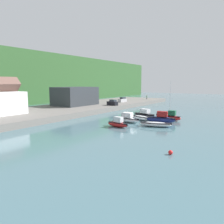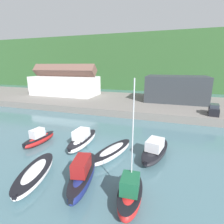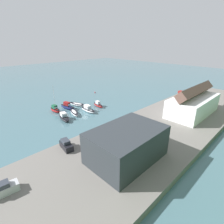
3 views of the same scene
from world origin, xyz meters
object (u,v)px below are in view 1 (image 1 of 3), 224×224
object	(u,v)px
mooring_buoy_0	(170,152)
moored_boat_2	(141,118)
person_on_quay	(147,97)
moored_boat_3	(144,114)
moored_boat_0	(118,123)
parked_car_0	(122,100)
moored_boat_6	(171,117)
moored_boat_1	(126,119)
moored_boat_4	(156,124)
moored_boat_5	(161,119)
parked_car_1	(112,103)

from	to	relation	value
mooring_buoy_0	moored_boat_2	bearing A→B (deg)	35.20
person_on_quay	moored_boat_3	bearing A→B (deg)	-155.17
moored_boat_0	mooring_buoy_0	distance (m)	20.32
moored_boat_3	parked_car_0	bearing A→B (deg)	55.45
moored_boat_2	moored_boat_6	xyz separation A→B (m)	(3.83, -6.78, 0.37)
moored_boat_2	parked_car_0	world-z (taller)	parked_car_0
moored_boat_1	mooring_buoy_0	world-z (taller)	moored_boat_1
moored_boat_1	moored_boat_4	xyz separation A→B (m)	(-0.97, -8.31, -0.33)
moored_boat_6	moored_boat_2	bearing A→B (deg)	115.34
moored_boat_4	mooring_buoy_0	distance (m)	19.68
moored_boat_5	moored_boat_4	bearing A→B (deg)	176.64
moored_boat_2	moored_boat_6	size ratio (longest dim) A/B	0.76
moored_boat_0	parked_car_1	size ratio (longest dim) A/B	1.30
moored_boat_5	moored_boat_2	bearing A→B (deg)	69.06
moored_boat_4	parked_car_0	size ratio (longest dim) A/B	1.78
parked_car_1	person_on_quay	bearing A→B (deg)	12.26
moored_boat_6	mooring_buoy_0	bearing A→B (deg)	-164.63
moored_boat_6	parked_car_0	bearing A→B (deg)	46.85
moored_boat_1	parked_car_0	bearing A→B (deg)	33.59
moored_boat_4	moored_boat_6	bearing A→B (deg)	-17.01
moored_boat_1	moored_boat_4	world-z (taller)	moored_boat_1
moored_boat_2	moored_boat_5	size ratio (longest dim) A/B	1.05
moored_boat_5	parked_car_0	xyz separation A→B (m)	(29.59, 29.70, 1.43)
parked_car_0	parked_car_1	xyz separation A→B (m)	(-13.94, -4.32, 0.00)
moored_boat_3	moored_boat_4	world-z (taller)	moored_boat_3
moored_boat_4	parked_car_1	world-z (taller)	parked_car_1
mooring_buoy_0	moored_boat_0	bearing A→B (deg)	54.28
moored_boat_4	parked_car_1	distance (m)	33.37
moored_boat_4	mooring_buoy_0	bearing A→B (deg)	-166.79
moored_boat_6	mooring_buoy_0	size ratio (longest dim) A/B	16.34
moored_boat_3	person_on_quay	bearing A→B (deg)	37.06
parked_car_0	moored_boat_0	bearing A→B (deg)	126.23
moored_boat_2	moored_boat_3	bearing A→B (deg)	36.11
moored_boat_3	moored_boat_5	bearing A→B (deg)	-116.34
moored_boat_1	moored_boat_3	distance (m)	10.06
parked_car_0	moored_boat_6	bearing A→B (deg)	146.55
moored_boat_4	moored_boat_6	xyz separation A→B (m)	(9.78, -0.14, 0.44)
moored_boat_3	person_on_quay	distance (m)	48.33
moored_boat_1	person_on_quay	bearing A→B (deg)	20.84
moored_boat_2	moored_boat_4	distance (m)	8.92
moored_boat_4	moored_boat_6	world-z (taller)	moored_boat_6
moored_boat_1	moored_boat_4	bearing A→B (deg)	-96.44
moored_boat_2	moored_boat_3	size ratio (longest dim) A/B	1.02
moored_boat_3	parked_car_0	world-z (taller)	parked_car_0
moored_boat_0	mooring_buoy_0	size ratio (longest dim) A/B	9.15
parked_car_0	moored_boat_2	bearing A→B (deg)	135.34
moored_boat_1	moored_boat_6	xyz separation A→B (m)	(8.81, -8.45, 0.10)
parked_car_1	mooring_buoy_0	world-z (taller)	parked_car_1
person_on_quay	parked_car_1	bearing A→B (deg)	-175.92
moored_boat_2	person_on_quay	bearing A→B (deg)	42.22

